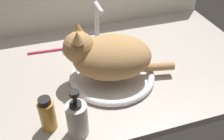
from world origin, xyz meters
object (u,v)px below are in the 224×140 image
object	(u,v)px
amber_bottle	(47,114)
soap_pump_bottle	(77,119)
sink_basin	(112,76)
toothbrush	(49,50)
cat	(106,56)
faucet	(97,33)

from	to	relation	value
amber_bottle	soap_pump_bottle	size ratio (longest dim) A/B	0.72
sink_basin	toothbrush	bearing A→B (deg)	128.92
sink_basin	cat	xyz separation A→B (cm)	(-2.07, 0.43, 9.61)
sink_basin	amber_bottle	size ratio (longest dim) A/B	2.67
amber_bottle	soap_pump_bottle	world-z (taller)	soap_pump_bottle
faucet	soap_pump_bottle	world-z (taller)	faucet
soap_pump_bottle	toothbrush	distance (cm)	47.73
faucet	toothbrush	world-z (taller)	faucet
soap_pump_bottle	amber_bottle	bearing A→B (deg)	149.50
soap_pump_bottle	toothbrush	xyz separation A→B (cm)	(-3.31, 47.29, -5.60)
cat	amber_bottle	bearing A→B (deg)	-144.03
faucet	soap_pump_bottle	size ratio (longest dim) A/B	1.33
faucet	amber_bottle	world-z (taller)	faucet
sink_basin	amber_bottle	xyz separation A→B (cm)	(-25.67, -16.70, 4.62)
sink_basin	faucet	bearing A→B (deg)	90.00
faucet	toothbrush	distance (cm)	22.92
sink_basin	soap_pump_bottle	size ratio (longest dim) A/B	1.91
amber_bottle	soap_pump_bottle	distance (cm)	9.48
faucet	soap_pump_bottle	bearing A→B (deg)	-112.67
faucet	soap_pump_bottle	xyz separation A→B (cm)	(-17.51, -41.92, -2.35)
amber_bottle	toothbrush	distance (cm)	43.06
sink_basin	amber_bottle	world-z (taller)	amber_bottle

